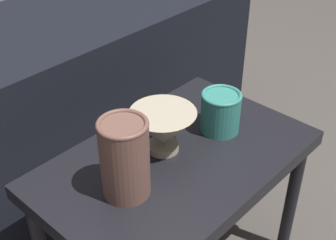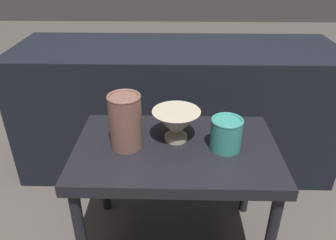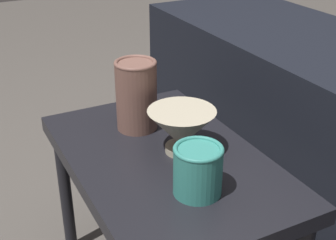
{
  "view_description": "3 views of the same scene",
  "coord_description": "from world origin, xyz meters",
  "views": [
    {
      "loc": [
        -0.67,
        -0.59,
        1.18
      ],
      "look_at": [
        0.0,
        0.03,
        0.55
      ],
      "focal_mm": 50.0,
      "sensor_mm": 36.0,
      "label": 1
    },
    {
      "loc": [
        -0.01,
        -0.92,
        1.07
      ],
      "look_at": [
        -0.03,
        0.04,
        0.53
      ],
      "focal_mm": 35.0,
      "sensor_mm": 36.0,
      "label": 2
    },
    {
      "loc": [
        0.86,
        -0.43,
        1.04
      ],
      "look_at": [
        -0.04,
        0.03,
        0.53
      ],
      "focal_mm": 50.0,
      "sensor_mm": 36.0,
      "label": 3
    }
  ],
  "objects": [
    {
      "name": "couch_backdrop",
      "position": [
        0.0,
        0.57,
        0.32
      ],
      "size": [
        1.52,
        0.5,
        0.63
      ],
      "color": "black",
      "rests_on": "ground_plane"
    },
    {
      "name": "bowl",
      "position": [
        0.0,
        0.04,
        0.52
      ],
      "size": [
        0.16,
        0.16,
        0.11
      ],
      "color": "#B2A88E",
      "rests_on": "table"
    },
    {
      "name": "vase_textured_left",
      "position": [
        -0.17,
        0.0,
        0.55
      ],
      "size": [
        0.11,
        0.11,
        0.19
      ],
      "color": "brown",
      "rests_on": "table"
    },
    {
      "name": "table",
      "position": [
        0.0,
        0.0,
        0.4
      ],
      "size": [
        0.68,
        0.43,
        0.46
      ],
      "color": "black",
      "rests_on": "ground_plane"
    },
    {
      "name": "vase_colorful_right",
      "position": [
        0.16,
        -0.01,
        0.51
      ],
      "size": [
        0.1,
        0.1,
        0.11
      ],
      "color": "teal",
      "rests_on": "table"
    }
  ]
}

